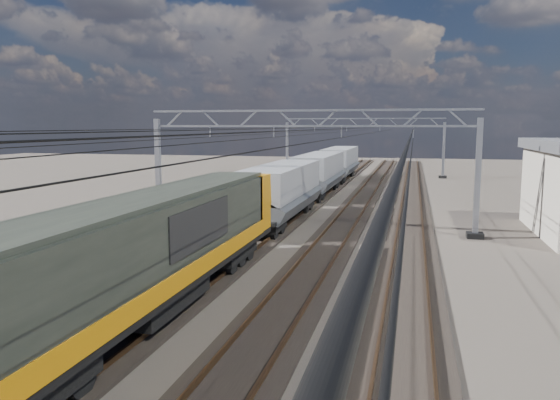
% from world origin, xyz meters
% --- Properties ---
extents(ground, '(160.00, 160.00, 0.00)m').
position_xyz_m(ground, '(0.00, 0.00, 0.00)').
color(ground, black).
rests_on(ground, ground).
extents(track_outer_west, '(2.60, 140.00, 0.30)m').
position_xyz_m(track_outer_west, '(-6.00, 0.00, 0.07)').
color(track_outer_west, black).
rests_on(track_outer_west, ground).
extents(track_loco, '(2.60, 140.00, 0.30)m').
position_xyz_m(track_loco, '(-2.00, 0.00, 0.07)').
color(track_loco, black).
rests_on(track_loco, ground).
extents(track_inner_east, '(2.60, 140.00, 0.30)m').
position_xyz_m(track_inner_east, '(2.00, 0.00, 0.07)').
color(track_inner_east, black).
rests_on(track_inner_east, ground).
extents(track_outer_east, '(2.60, 140.00, 0.30)m').
position_xyz_m(track_outer_east, '(6.00, 0.00, 0.07)').
color(track_outer_east, black).
rests_on(track_outer_east, ground).
extents(catenary_gantry_mid, '(19.90, 0.90, 7.11)m').
position_xyz_m(catenary_gantry_mid, '(0.00, 4.00, 3.91)').
color(catenary_gantry_mid, '#8F939C').
rests_on(catenary_gantry_mid, ground).
extents(catenary_gantry_far, '(19.90, 0.90, 7.11)m').
position_xyz_m(catenary_gantry_far, '(0.00, 40.00, 3.91)').
color(catenary_gantry_far, '#8F939C').
rests_on(catenary_gantry_far, ground).
extents(overhead_wires, '(12.03, 140.00, 0.53)m').
position_xyz_m(overhead_wires, '(0.00, 8.00, 5.75)').
color(overhead_wires, black).
rests_on(overhead_wires, ground).
extents(locomotive, '(2.76, 21.10, 3.62)m').
position_xyz_m(locomotive, '(-2.00, -11.79, 2.33)').
color(locomotive, black).
rests_on(locomotive, ground).
extents(hopper_wagon_lead, '(3.38, 13.00, 3.25)m').
position_xyz_m(hopper_wagon_lead, '(-2.00, 5.90, 2.23)').
color(hopper_wagon_lead, black).
rests_on(hopper_wagon_lead, ground).
extents(hopper_wagon_mid, '(3.38, 13.00, 3.25)m').
position_xyz_m(hopper_wagon_mid, '(-2.00, 20.10, 2.23)').
color(hopper_wagon_mid, black).
rests_on(hopper_wagon_mid, ground).
extents(hopper_wagon_third, '(3.38, 13.00, 3.25)m').
position_xyz_m(hopper_wagon_third, '(-2.00, 34.30, 2.23)').
color(hopper_wagon_third, black).
rests_on(hopper_wagon_third, ground).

